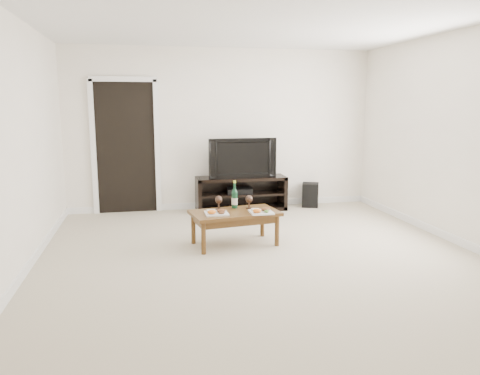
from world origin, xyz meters
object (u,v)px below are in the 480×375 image
object	(u,v)px
television	(241,157)
media_console	(241,193)
subwoofer	(310,195)
coffee_table	(235,228)

from	to	relation	value
television	media_console	bearing A→B (deg)	0.00
subwoofer	coffee_table	xyz separation A→B (m)	(-1.66, -1.87, 0.01)
television	subwoofer	distance (m)	1.37
media_console	subwoofer	bearing A→B (deg)	0.88
television	coffee_table	distance (m)	2.02
television	coffee_table	xyz separation A→B (m)	(-0.46, -1.86, -0.66)
television	subwoofer	size ratio (longest dim) A/B	2.74
media_console	coffee_table	size ratio (longest dim) A/B	1.38
media_console	coffee_table	distance (m)	1.91
media_console	subwoofer	xyz separation A→B (m)	(1.20, 0.02, -0.07)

